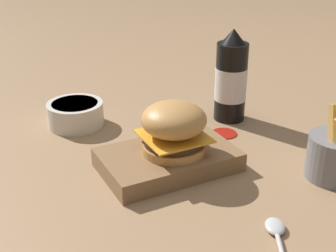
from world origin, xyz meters
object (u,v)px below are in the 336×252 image
object	(u,v)px
fries_basket	(336,155)
side_bowl	(75,113)
burger	(174,127)
ketchup_bottle	(231,80)
serving_board	(168,160)
spoon	(277,235)

from	to	relation	value
fries_basket	side_bowl	xyz separation A→B (m)	(0.34, -0.42, -0.01)
burger	side_bowl	distance (m)	0.29
ketchup_bottle	fries_basket	bearing A→B (deg)	93.72
serving_board	spoon	world-z (taller)	serving_board
spoon	fries_basket	bearing A→B (deg)	-35.32
burger	fries_basket	bearing A→B (deg)	146.49
serving_board	side_bowl	world-z (taller)	side_bowl
burger	ketchup_bottle	distance (m)	0.26
fries_basket	serving_board	bearing A→B (deg)	-33.19
ketchup_bottle	fries_basket	world-z (taller)	ketchup_bottle
ketchup_bottle	side_bowl	xyz separation A→B (m)	(0.32, -0.12, -0.07)
burger	fries_basket	xyz separation A→B (m)	(-0.24, 0.16, -0.04)
side_bowl	spoon	xyz separation A→B (m)	(-0.14, 0.51, -0.02)
ketchup_bottle	fries_basket	xyz separation A→B (m)	(-0.02, 0.30, -0.05)
ketchup_bottle	serving_board	bearing A→B (deg)	31.20
burger	side_bowl	bearing A→B (deg)	-69.10
burger	serving_board	bearing A→B (deg)	-24.30
serving_board	burger	xyz separation A→B (m)	(-0.01, 0.00, 0.06)
serving_board	ketchup_bottle	bearing A→B (deg)	-148.80
ketchup_bottle	side_bowl	world-z (taller)	ketchup_bottle
burger	fries_basket	distance (m)	0.29
spoon	ketchup_bottle	bearing A→B (deg)	5.26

